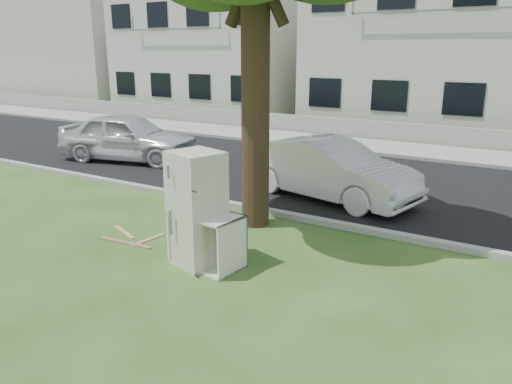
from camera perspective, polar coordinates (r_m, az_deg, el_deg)
The scene contains 16 objects.
ground at distance 8.39m, azimuth -4.20°, elevation -7.63°, with size 120.00×120.00×0.00m, color #2B4C1B.
road at distance 13.45m, azimuth 10.79°, elevation 1.28°, with size 120.00×7.00×0.01m, color black.
kerb_near at distance 10.33m, azimuth 3.71°, elevation -2.98°, with size 120.00×0.18×0.12m, color gray.
kerb_far at distance 16.74m, azimuth 15.16°, elevation 3.87°, with size 120.00×0.18×0.12m, color gray.
sidewalk at distance 18.12m, azimuth 16.49°, elevation 4.68°, with size 120.00×2.80×0.01m, color gray.
low_wall at distance 19.59m, azimuth 17.83°, elevation 6.40°, with size 120.00×0.15×0.70m, color gray.
townhouse_left at distance 28.90m, azimuth -3.57°, elevation 16.30°, with size 10.20×8.16×7.04m.
townhouse_center at distance 24.15m, azimuth 21.49°, elevation 15.81°, with size 11.22×8.16×7.44m.
filler_left at distance 38.96m, azimuth -20.86°, elevation 14.76°, with size 16.00×9.00×6.40m, color beige.
fridge at distance 7.95m, azimuth -6.74°, elevation -1.93°, with size 0.76×0.71×1.85m, color white.
cabinet at distance 8.02m, azimuth -5.61°, elevation -5.46°, with size 1.11×0.69×0.86m, color silver.
plank_a at distance 9.31m, azimuth -14.74°, elevation -5.60°, with size 1.17×0.10×0.02m, color #8E6344.
plank_b at distance 9.84m, azimuth -14.82°, elevation -4.42°, with size 0.86×0.09×0.02m, color tan.
plank_c at distance 9.35m, azimuth -12.18°, elevation -5.33°, with size 0.75×0.08×0.02m, color tan.
car_center at distance 11.62m, azimuth 8.35°, elevation 2.59°, with size 1.47×4.22×1.39m, color silver.
car_left at distance 16.03m, azimuth -14.38°, elevation 6.09°, with size 1.74×4.32×1.47m, color silver.
Camera 1 is at (4.51, -6.22, 3.35)m, focal length 35.00 mm.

